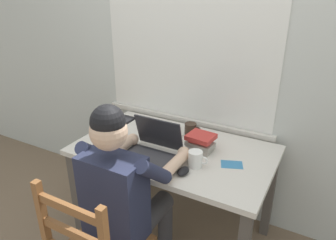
# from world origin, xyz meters

# --- Properties ---
(ground_plane) EXTENTS (8.00, 8.00, 0.00)m
(ground_plane) POSITION_xyz_m (0.00, 0.00, 0.00)
(ground_plane) COLOR brown
(back_wall) EXTENTS (6.00, 0.08, 2.60)m
(back_wall) POSITION_xyz_m (-0.00, 0.47, 1.30)
(back_wall) COLOR beige
(back_wall) RESTS_ON ground
(desk) EXTENTS (1.30, 0.78, 0.74)m
(desk) POSITION_xyz_m (0.00, 0.00, 0.64)
(desk) COLOR beige
(desk) RESTS_ON ground
(seated_person) EXTENTS (0.50, 0.60, 1.23)m
(seated_person) POSITION_xyz_m (-0.07, -0.46, 0.67)
(seated_person) COLOR #232842
(seated_person) RESTS_ON ground
(laptop) EXTENTS (0.33, 0.29, 0.23)m
(laptop) POSITION_xyz_m (-0.08, -0.15, 0.79)
(laptop) COLOR #232328
(laptop) RESTS_ON desk
(computer_mouse) EXTENTS (0.06, 0.10, 0.03)m
(computer_mouse) POSITION_xyz_m (0.19, -0.24, 0.75)
(computer_mouse) COLOR black
(computer_mouse) RESTS_ON desk
(coffee_mug_white) EXTENTS (0.12, 0.09, 0.10)m
(coffee_mug_white) POSITION_xyz_m (0.22, -0.14, 0.79)
(coffee_mug_white) COLOR white
(coffee_mug_white) RESTS_ON desk
(coffee_mug_dark) EXTENTS (0.12, 0.08, 0.09)m
(coffee_mug_dark) POSITION_xyz_m (0.01, 0.24, 0.78)
(coffee_mug_dark) COLOR #38281E
(coffee_mug_dark) RESTS_ON desk
(book_stack_main) EXTENTS (0.19, 0.16, 0.11)m
(book_stack_main) POSITION_xyz_m (0.16, 0.06, 0.79)
(book_stack_main) COLOR gray
(book_stack_main) RESTS_ON desk
(paper_pile_near_laptop) EXTENTS (0.24, 0.19, 0.01)m
(paper_pile_near_laptop) POSITION_xyz_m (-0.14, 0.09, 0.74)
(paper_pile_near_laptop) COLOR silver
(paper_pile_near_laptop) RESTS_ON desk
(landscape_photo_print) EXTENTS (0.15, 0.13, 0.00)m
(landscape_photo_print) POSITION_xyz_m (0.40, -0.02, 0.74)
(landscape_photo_print) COLOR teal
(landscape_photo_print) RESTS_ON desk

